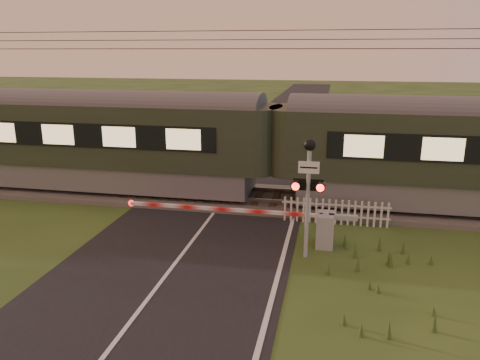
% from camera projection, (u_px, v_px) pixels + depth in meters
% --- Properties ---
extents(ground, '(160.00, 160.00, 0.00)m').
position_uv_depth(ground, '(165.00, 278.00, 11.62)').
color(ground, '#2B3F18').
rests_on(ground, ground).
extents(road, '(6.00, 140.00, 0.03)m').
position_uv_depth(road, '(162.00, 282.00, 11.39)').
color(road, black).
rests_on(road, ground).
extents(track_bed, '(140.00, 3.40, 0.39)m').
position_uv_depth(track_bed, '(225.00, 197.00, 17.74)').
color(track_bed, '#47423D').
rests_on(track_bed, ground).
extents(overhead_wires, '(120.00, 0.62, 0.62)m').
position_uv_depth(overhead_wires, '(223.00, 42.00, 16.22)').
color(overhead_wires, black).
rests_on(overhead_wires, ground).
extents(train, '(39.49, 2.72, 3.67)m').
position_uv_depth(train, '(275.00, 146.00, 16.82)').
color(train, slate).
rests_on(train, ground).
extents(boom_gate, '(6.90, 0.75, 1.00)m').
position_uv_depth(boom_gate, '(312.00, 227.00, 13.45)').
color(boom_gate, gray).
rests_on(boom_gate, ground).
extents(crossing_signal, '(0.83, 0.35, 3.28)m').
position_uv_depth(crossing_signal, '(308.00, 177.00, 12.19)').
color(crossing_signal, gray).
rests_on(crossing_signal, ground).
extents(picket_fence, '(3.47, 0.07, 0.83)m').
position_uv_depth(picket_fence, '(335.00, 212.00, 15.06)').
color(picket_fence, silver).
rests_on(picket_fence, ground).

